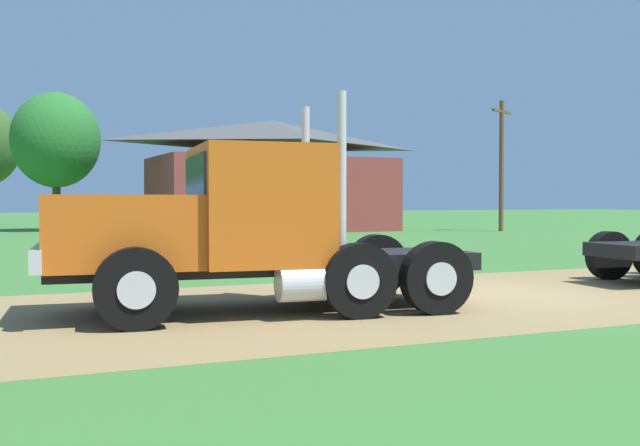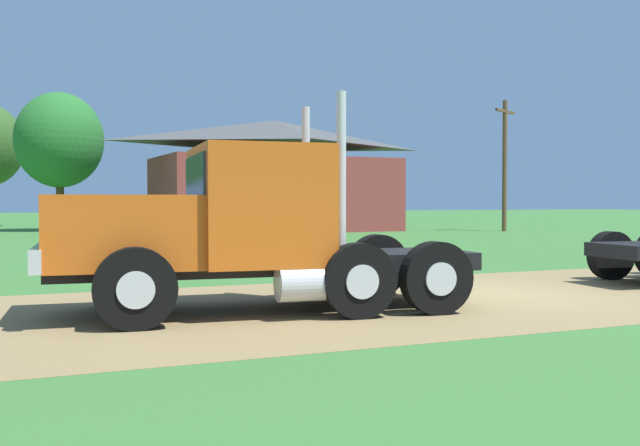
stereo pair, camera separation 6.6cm
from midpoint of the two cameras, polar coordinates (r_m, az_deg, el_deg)
ground_plane at (r=13.53m, az=13.55°, el=-5.57°), size 200.00×200.00×0.00m
dirt_track at (r=13.53m, az=13.56°, el=-5.56°), size 120.00×6.65×0.01m
truck_foreground_white at (r=11.15m, az=-7.24°, el=-0.62°), size 6.88×3.16×3.33m
shed_building at (r=41.16m, az=-3.89°, el=3.61°), size 13.84×8.05×6.28m
utility_pole_near at (r=41.78m, az=14.12°, el=4.72°), size 2.01×1.15×7.31m
tree_right at (r=43.37m, az=-20.21°, el=6.16°), size 4.87×4.87×7.81m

